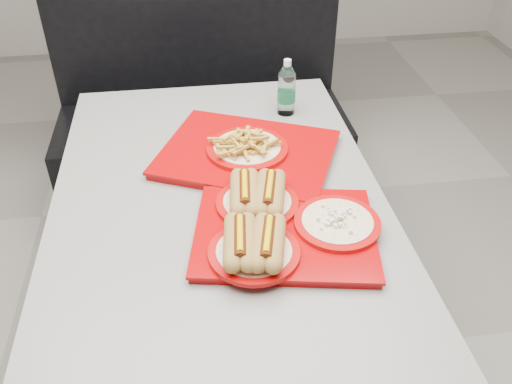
{
  "coord_description": "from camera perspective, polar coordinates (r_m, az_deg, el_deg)",
  "views": [
    {
      "loc": [
        -0.06,
        -1.17,
        1.64
      ],
      "look_at": [
        0.09,
        -0.09,
        0.83
      ],
      "focal_mm": 38.0,
      "sensor_mm": 36.0,
      "label": 1
    }
  ],
  "objects": [
    {
      "name": "ground",
      "position": [
        2.02,
        -3.0,
        -17.82
      ],
      "size": [
        6.0,
        6.0,
        0.0
      ],
      "primitive_type": "plane",
      "color": "gray",
      "rests_on": "ground"
    },
    {
      "name": "diner_table",
      "position": [
        1.58,
        -3.67,
        -5.41
      ],
      "size": [
        0.92,
        1.42,
        0.75
      ],
      "color": "black",
      "rests_on": "ground"
    },
    {
      "name": "booth_bench",
      "position": [
        2.58,
        -5.7,
        7.82
      ],
      "size": [
        1.3,
        0.57,
        1.35
      ],
      "color": "black",
      "rests_on": "ground"
    },
    {
      "name": "tray_near",
      "position": [
        1.33,
        2.28,
        -3.5
      ],
      "size": [
        0.5,
        0.42,
        0.1
      ],
      "rotation": [
        0.0,
        0.0,
        -0.18
      ],
      "color": "#9A0405",
      "rests_on": "diner_table"
    },
    {
      "name": "tray_far",
      "position": [
        1.62,
        -0.92,
        4.4
      ],
      "size": [
        0.61,
        0.56,
        0.1
      ],
      "rotation": [
        0.0,
        0.0,
        -0.42
      ],
      "color": "#9A0405",
      "rests_on": "diner_table"
    },
    {
      "name": "water_bottle",
      "position": [
        1.84,
        3.23,
        10.62
      ],
      "size": [
        0.06,
        0.06,
        0.19
      ],
      "rotation": [
        0.0,
        0.0,
        -0.08
      ],
      "color": "silver",
      "rests_on": "diner_table"
    }
  ]
}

